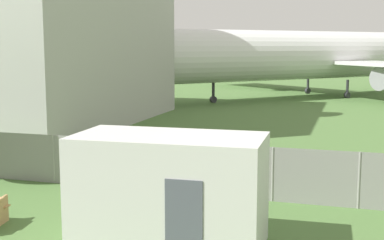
# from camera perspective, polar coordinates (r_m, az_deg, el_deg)

# --- Properties ---
(perimeter_fence) EXTENTS (56.07, 0.07, 1.71)m
(perimeter_fence) POSITION_cam_1_polar(r_m,az_deg,el_deg) (18.12, -7.61, -4.66)
(perimeter_fence) COLOR gray
(perimeter_fence) RESTS_ON ground
(airplane) EXTENTS (33.29, 34.71, 12.71)m
(airplane) POSITION_cam_1_polar(r_m,az_deg,el_deg) (51.64, 13.28, 6.70)
(airplane) COLOR white
(airplane) RESTS_ON ground
(portable_cabin) EXTENTS (4.58, 2.45, 2.70)m
(portable_cabin) POSITION_cam_1_polar(r_m,az_deg,el_deg) (12.85, -2.45, -7.58)
(portable_cabin) COLOR silver
(portable_cabin) RESTS_ON ground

